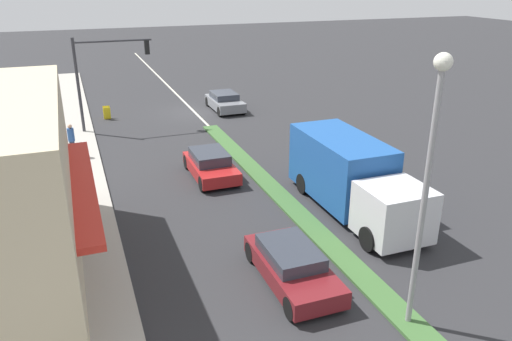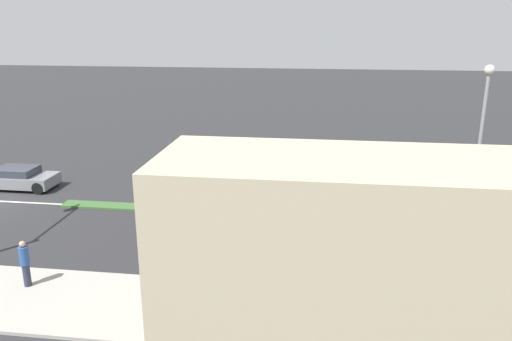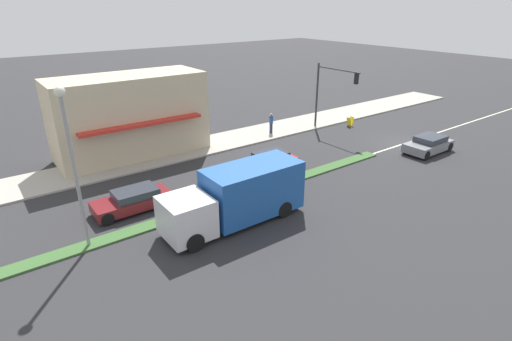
% 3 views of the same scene
% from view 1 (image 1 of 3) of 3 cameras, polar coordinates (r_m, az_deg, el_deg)
% --- Properties ---
extents(ground_plane, '(160.00, 160.00, 0.00)m').
position_cam_1_polar(ground_plane, '(19.79, 5.78, -5.96)').
color(ground_plane, '#2B2B2D').
extents(sidewalk_right, '(4.00, 73.00, 0.12)m').
position_cam_1_polar(sidewalk_right, '(17.67, -21.17, -10.89)').
color(sidewalk_right, '#A8A399').
rests_on(sidewalk_right, ground).
extents(lane_marking_center, '(0.16, 60.00, 0.01)m').
position_cam_1_polar(lane_marking_center, '(35.76, -7.04, 6.66)').
color(lane_marking_center, beige).
rests_on(lane_marking_center, ground).
extents(traffic_signal_main, '(4.59, 0.34, 5.60)m').
position_cam_1_polar(traffic_signal_main, '(31.65, -17.26, 11.15)').
color(traffic_signal_main, '#333338').
rests_on(traffic_signal_main, sidewalk_right).
extents(street_lamp, '(0.44, 0.44, 7.37)m').
position_cam_1_polar(street_lamp, '(12.94, 19.19, 0.73)').
color(street_lamp, gray).
rests_on(street_lamp, median_strip).
extents(pedestrian, '(0.34, 0.34, 1.75)m').
position_cam_1_polar(pedestrian, '(27.83, -20.33, 3.34)').
color(pedestrian, '#282D42').
rests_on(pedestrian, sidewalk_right).
extents(warning_aframe_sign, '(0.45, 0.53, 0.84)m').
position_cam_1_polar(warning_aframe_sign, '(35.13, -16.67, 6.35)').
color(warning_aframe_sign, yellow).
rests_on(warning_aframe_sign, ground).
extents(delivery_truck, '(2.44, 7.50, 2.87)m').
position_cam_1_polar(delivery_truck, '(20.58, 10.82, -0.65)').
color(delivery_truck, silver).
rests_on(delivery_truck, ground).
extents(suv_grey, '(1.92, 3.98, 1.24)m').
position_cam_1_polar(suv_grey, '(35.99, -3.58, 7.87)').
color(suv_grey, slate).
rests_on(suv_grey, ground).
extents(hatchback_red, '(1.86, 3.92, 1.24)m').
position_cam_1_polar(hatchback_red, '(23.93, -5.22, 0.66)').
color(hatchback_red, '#AD1E1E').
rests_on(hatchback_red, ground).
extents(sedan_maroon, '(1.79, 4.16, 1.18)m').
position_cam_1_polar(sedan_maroon, '(15.98, 4.14, -10.75)').
color(sedan_maroon, maroon).
rests_on(sedan_maroon, ground).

